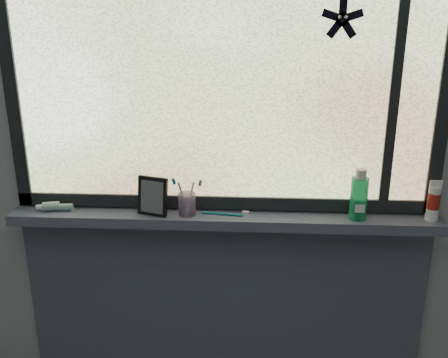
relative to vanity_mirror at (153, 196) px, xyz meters
The scene contains 15 objects.
wall_back 0.32m from the vanity_mirror, 19.47° to the left, with size 3.00×0.01×2.50m, color #9EA3A8.
windowsill 0.28m from the vanity_mirror, ahead, with size 1.62×0.14×0.04m, color #494C61.
sill_apron 0.66m from the vanity_mirror, 16.08° to the left, with size 1.62×0.02×0.98m, color #494C61.
window_pane 0.51m from the vanity_mirror, 14.86° to the left, with size 1.50×0.01×1.00m, color silver.
frame_bottom 0.27m from the vanity_mirror, 14.03° to the left, with size 1.60×0.03×0.05m, color black.
frame_left 0.68m from the vanity_mirror, behind, with size 0.05×0.03×1.10m, color black.
frame_right 1.13m from the vanity_mirror, ahead, with size 0.05×0.03×1.10m, color black.
frame_mullion 0.97m from the vanity_mirror, ahead, with size 0.04×0.03×1.00m, color black.
starfish_sticker 0.91m from the vanity_mirror, ahead, with size 0.15×0.02×0.15m, color black, non-canonical shape.
vanity_mirror is the anchor object (origin of this frame).
toothpaste_tube 0.38m from the vanity_mirror, behind, with size 0.20×0.04×0.04m, color silver, non-canonical shape.
toothbrush_cup 0.13m from the vanity_mirror, ahead, with size 0.06×0.06×0.09m, color #B795C5.
toothbrush_lying 0.27m from the vanity_mirror, ahead, with size 0.19×0.02×0.01m, color #0C6F72, non-canonical shape.
mouthwash_bottle 0.76m from the vanity_mirror, ahead, with size 0.06×0.06×0.16m, color #22B065.
cream_tube 1.03m from the vanity_mirror, ahead, with size 0.04×0.04×0.11m, color silver.
Camera 1 is at (0.11, -0.51, 1.74)m, focal length 40.00 mm.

